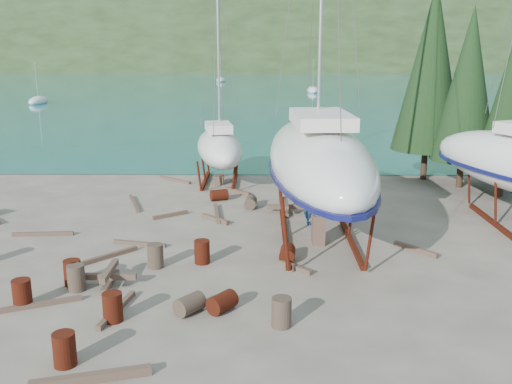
{
  "coord_description": "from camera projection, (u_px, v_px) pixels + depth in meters",
  "views": [
    {
      "loc": [
        1.19,
        -19.78,
        7.85
      ],
      "look_at": [
        0.96,
        3.0,
        1.99
      ],
      "focal_mm": 40.0,
      "sensor_mm": 36.0,
      "label": 1
    }
  ],
  "objects": [
    {
      "name": "ground",
      "position": [
        229.0,
        264.0,
        21.12
      ],
      "size": [
        600.0,
        600.0,
        0.0
      ],
      "primitive_type": "plane",
      "color": "#5A5247",
      "rests_on": "ground"
    },
    {
      "name": "bay_water",
      "position": [
        260.0,
        60.0,
        326.19
      ],
      "size": [
        700.0,
        700.0,
        0.0
      ],
      "primitive_type": "plane",
      "color": "#177375",
      "rests_on": "ground"
    },
    {
      "name": "far_hill",
      "position": [
        260.0,
        60.0,
        331.04
      ],
      "size": [
        800.0,
        360.0,
        110.0
      ],
      "primitive_type": "ellipsoid",
      "color": "#1F2E17",
      "rests_on": "ground"
    },
    {
      "name": "far_house_left",
      "position": [
        92.0,
        60.0,
        204.98
      ],
      "size": [
        6.6,
        5.6,
        5.6
      ],
      "color": "beige",
      "rests_on": "ground"
    },
    {
      "name": "far_house_center",
      "position": [
        203.0,
        60.0,
        204.6
      ],
      "size": [
        6.6,
        5.6,
        5.6
      ],
      "color": "beige",
      "rests_on": "ground"
    },
    {
      "name": "far_house_right",
      "position": [
        342.0,
        60.0,
        204.12
      ],
      "size": [
        6.6,
        5.6,
        5.6
      ],
      "color": "beige",
      "rests_on": "ground"
    },
    {
      "name": "cypress_near_right",
      "position": [
        468.0,
        85.0,
        31.18
      ],
      "size": [
        3.6,
        3.6,
        10.0
      ],
      "color": "black",
      "rests_on": "ground"
    },
    {
      "name": "cypress_mid_right",
      "position": [
        509.0,
        104.0,
        29.45
      ],
      "size": [
        3.06,
        3.06,
        8.5
      ],
      "color": "black",
      "rests_on": "ground"
    },
    {
      "name": "cypress_back_left",
      "position": [
        431.0,
        67.0,
        32.92
      ],
      "size": [
        4.14,
        4.14,
        11.5
      ],
      "color": "black",
      "rests_on": "ground"
    },
    {
      "name": "moored_boat_left",
      "position": [
        38.0,
        101.0,
        79.42
      ],
      "size": [
        2.0,
        5.0,
        6.05
      ],
      "color": "silver",
      "rests_on": "ground"
    },
    {
      "name": "moored_boat_mid",
      "position": [
        313.0,
        90.0,
        98.41
      ],
      "size": [
        2.0,
        5.0,
        6.05
      ],
      "color": "silver",
      "rests_on": "ground"
    },
    {
      "name": "moored_boat_far",
      "position": [
        221.0,
        80.0,
        127.64
      ],
      "size": [
        2.0,
        5.0,
        6.05
      ],
      "color": "silver",
      "rests_on": "ground"
    },
    {
      "name": "large_sailboat_near",
      "position": [
        319.0,
        160.0,
        23.15
      ],
      "size": [
        4.56,
        13.4,
        20.81
      ],
      "rotation": [
        0.0,
        0.0,
        0.05
      ],
      "color": "silver",
      "rests_on": "ground"
    },
    {
      "name": "small_sailboat_shore",
      "position": [
        219.0,
        147.0,
        33.28
      ],
      "size": [
        3.9,
        8.28,
        12.72
      ],
      "rotation": [
        0.0,
        0.0,
        0.18
      ],
      "color": "silver",
      "rests_on": "ground"
    },
    {
      "name": "worker",
      "position": [
        309.0,
        205.0,
        25.65
      ],
      "size": [
        0.5,
        0.69,
        1.75
      ],
      "primitive_type": "imported",
      "rotation": [
        0.0,
        0.0,
        1.7
      ],
      "color": "navy",
      "rests_on": "ground"
    },
    {
      "name": "drum_0",
      "position": [
        22.0,
        293.0,
        17.59
      ],
      "size": [
        0.58,
        0.58,
        0.88
      ],
      "primitive_type": "cylinder",
      "color": "#541B0E",
      "rests_on": "ground"
    },
    {
      "name": "drum_1",
      "position": [
        190.0,
        304.0,
        17.18
      ],
      "size": [
        1.0,
        1.05,
        0.58
      ],
      "primitive_type": "cylinder",
      "rotation": [
        1.57,
        0.0,
        2.47
      ],
      "color": "#2D2823",
      "rests_on": "ground"
    },
    {
      "name": "drum_3",
      "position": [
        64.0,
        349.0,
        14.34
      ],
      "size": [
        0.58,
        0.58,
        0.88
      ],
      "primitive_type": "cylinder",
      "color": "#541B0E",
      "rests_on": "ground"
    },
    {
      "name": "drum_4",
      "position": [
        219.0,
        195.0,
        29.76
      ],
      "size": [
        1.03,
        0.85,
        0.58
      ],
      "primitive_type": "cylinder",
      "rotation": [
        1.57,
        0.0,
        1.92
      ],
      "color": "#541B0E",
      "rests_on": "ground"
    },
    {
      "name": "drum_5",
      "position": [
        156.0,
        256.0,
        20.72
      ],
      "size": [
        0.58,
        0.58,
        0.88
      ],
      "primitive_type": "cylinder",
      "color": "#2D2823",
      "rests_on": "ground"
    },
    {
      "name": "drum_6",
      "position": [
        287.0,
        253.0,
        21.39
      ],
      "size": [
        0.67,
        0.94,
        0.58
      ],
      "primitive_type": "cylinder",
      "rotation": [
        1.57,
        0.0,
        -0.11
      ],
      "color": "#541B0E",
      "rests_on": "ground"
    },
    {
      "name": "drum_10",
      "position": [
        73.0,
        273.0,
        19.19
      ],
      "size": [
        0.58,
        0.58,
        0.88
      ],
      "primitive_type": "cylinder",
      "color": "#541B0E",
      "rests_on": "ground"
    },
    {
      "name": "drum_11",
      "position": [
        251.0,
        202.0,
        28.36
      ],
      "size": [
        0.64,
        0.92,
        0.58
      ],
      "primitive_type": "cylinder",
      "rotation": [
        1.57,
        0.0,
        3.07
      ],
      "color": "#2D2823",
      "rests_on": "ground"
    },
    {
      "name": "drum_12",
      "position": [
        222.0,
        302.0,
        17.31
      ],
      "size": [
        0.99,
        1.05,
        0.58
      ],
      "primitive_type": "cylinder",
      "rotation": [
        1.57,
        0.0,
        2.49
      ],
      "color": "#541B0E",
      "rests_on": "ground"
    },
    {
      "name": "drum_13",
      "position": [
        113.0,
        307.0,
        16.66
      ],
      "size": [
        0.58,
        0.58,
        0.88
      ],
      "primitive_type": "cylinder",
      "color": "#541B0E",
      "rests_on": "ground"
    },
    {
      "name": "drum_14",
      "position": [
        202.0,
        252.0,
        21.13
      ],
      "size": [
        0.58,
        0.58,
        0.88
      ],
      "primitive_type": "cylinder",
      "color": "#541B0E",
      "rests_on": "ground"
    },
    {
      "name": "drum_16",
      "position": [
        76.0,
        278.0,
        18.76
      ],
      "size": [
        0.58,
        0.58,
        0.88
      ],
      "primitive_type": "cylinder",
      "color": "#2D2823",
      "rests_on": "ground"
    },
    {
      "name": "drum_17",
      "position": [
        282.0,
        312.0,
        16.34
      ],
      "size": [
        0.58,
        0.58,
        0.88
      ],
      "primitive_type": "cylinder",
      "color": "#2D2823",
      "rests_on": "ground"
    },
    {
      "name": "timber_1",
      "position": [
        416.0,
        249.0,
        22.38
      ],
      "size": [
        1.42,
        1.61,
        0.19
      ],
      "primitive_type": "cube",
      "rotation": [
        0.0,
        0.0,
        0.71
      ],
      "color": "brown",
      "rests_on": "ground"
    },
    {
      "name": "timber_3",
      "position": [
        29.0,
        306.0,
        17.54
      ],
      "size": [
        2.94,
        1.42,
        0.15
      ],
      "primitive_type": "cube",
      "rotation": [
        0.0,
        0.0,
        1.99
      ],
      "color": "brown",
      "rests_on": "ground"
    },
    {
      "name": "timber_4",
      "position": [
        170.0,
        215.0,
        26.97
      ],
      "size": [
        1.59,
        1.22,
        0.17
      ],
      "primitive_type": "cube",
      "rotation": [
        0.0,
        0.0,
        2.2
      ],
      "color": "brown",
      "rests_on": "ground"
    },
    {
      "name": "timber_5",
      "position": [
        117.0,
        310.0,
        17.29
      ],
      "size": [
        0.62,
        2.47,
        0.16
      ],
      "primitive_type": "cube",
      "rotation": [
        0.0,
        0.0,
        2.96
      ],
      "color": "brown",
      "rests_on": "ground"
    },
    {
      "name": "timber_6",
      "position": [
        238.0,
        191.0,
        31.27
      ],
      "size": [
        1.49,
        1.44,
        0.19
      ],
      "primitive_type": "cube",
      "rotation": [
        0.0,
        0.0,
        0.81
      ],
      "color": "brown",
      "rests_on": "ground"
    },
    {
      "name": "timber_7",
      "position": [
        295.0,
        267.0,
        20.59
      ],
      "size": [
        1.21,
        1.22,
        0.17
      ],
      "primitive_type": "cube",
      "rotation": [
        0.0,
        0.0,
        0.78
      ],
      "color": "brown",
      "rests_on": "ground"
    },
    {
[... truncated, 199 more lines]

